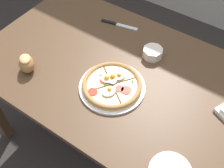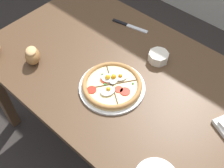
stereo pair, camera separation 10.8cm
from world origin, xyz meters
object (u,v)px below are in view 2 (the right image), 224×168
(bread_piece_near, at_px, (32,55))
(knife_main, at_px, (129,26))
(pizza, at_px, (112,85))
(dining_table, at_px, (121,83))
(ramekin_bowl, at_px, (158,57))

(bread_piece_near, bearing_deg, knife_main, 71.29)
(pizza, distance_m, knife_main, 0.46)
(dining_table, relative_size, bread_piece_near, 11.72)
(ramekin_bowl, bearing_deg, pizza, -100.51)
(ramekin_bowl, bearing_deg, knife_main, 158.59)
(pizza, xyz_separation_m, ramekin_bowl, (0.05, 0.29, 0.01))
(knife_main, bearing_deg, ramekin_bowl, -33.60)
(dining_table, relative_size, ramekin_bowl, 13.61)
(pizza, height_order, knife_main, pizza)
(knife_main, bearing_deg, dining_table, -69.09)
(bread_piece_near, distance_m, knife_main, 0.57)
(pizza, relative_size, bread_piece_near, 2.55)
(ramekin_bowl, xyz_separation_m, knife_main, (-0.28, 0.11, -0.02))
(ramekin_bowl, distance_m, knife_main, 0.30)
(pizza, height_order, bread_piece_near, bread_piece_near)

